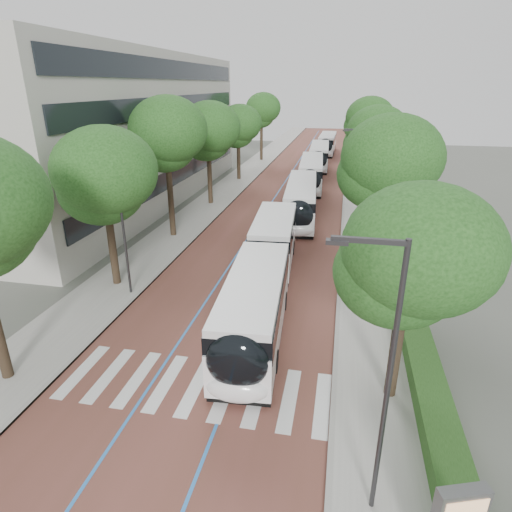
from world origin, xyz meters
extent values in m
plane|color=#51544C|center=(0.00, 0.00, 0.00)|extent=(160.00, 160.00, 0.00)
cube|color=brown|center=(0.00, 40.00, 0.01)|extent=(11.00, 140.00, 0.02)
cube|color=gray|center=(-7.50, 40.00, 0.06)|extent=(4.00, 140.00, 0.12)
cube|color=gray|center=(7.50, 40.00, 0.06)|extent=(4.00, 140.00, 0.12)
cube|color=gray|center=(-5.60, 40.00, 0.06)|extent=(0.20, 140.00, 0.14)
cube|color=gray|center=(5.60, 40.00, 0.06)|extent=(0.20, 140.00, 0.14)
cube|color=silver|center=(-4.80, 1.00, 0.03)|extent=(0.55, 3.60, 0.01)
cube|color=silver|center=(-3.55, 1.00, 0.03)|extent=(0.55, 3.60, 0.01)
cube|color=silver|center=(-2.30, 1.00, 0.03)|extent=(0.55, 3.60, 0.01)
cube|color=silver|center=(-1.05, 1.00, 0.03)|extent=(0.55, 3.60, 0.01)
cube|color=silver|center=(0.20, 1.00, 0.03)|extent=(0.55, 3.60, 0.01)
cube|color=silver|center=(1.45, 1.00, 0.03)|extent=(0.55, 3.60, 0.01)
cube|color=silver|center=(2.70, 1.00, 0.03)|extent=(0.55, 3.60, 0.01)
cube|color=silver|center=(3.95, 1.00, 0.03)|extent=(0.55, 3.60, 0.01)
cube|color=silver|center=(5.20, 1.00, 0.03)|extent=(0.55, 3.60, 0.01)
cube|color=blue|center=(-1.60, 40.00, 0.02)|extent=(0.12, 126.00, 0.01)
cube|color=blue|center=(1.60, 40.00, 0.02)|extent=(0.12, 126.00, 0.01)
cube|color=#AAA69D|center=(-19.50, 28.00, 7.00)|extent=(18.00, 40.00, 14.00)
cube|color=black|center=(-10.45, 28.00, 3.00)|extent=(0.12, 38.00, 1.60)
cube|color=black|center=(-10.45, 28.00, 6.20)|extent=(0.12, 38.00, 1.60)
cube|color=black|center=(-10.45, 28.00, 9.40)|extent=(0.12, 38.00, 1.60)
cube|color=black|center=(-10.45, 28.00, 12.40)|extent=(0.12, 38.00, 1.60)
cube|color=#1C4116|center=(9.10, 0.00, 0.52)|extent=(1.20, 14.00, 0.80)
cylinder|color=#2D2D30|center=(6.80, -3.00, 4.12)|extent=(0.14, 0.14, 8.00)
cube|color=#2D2D30|center=(6.00, -3.00, 8.02)|extent=(1.70, 0.12, 0.12)
cube|color=#2D2D30|center=(5.30, -3.00, 7.94)|extent=(0.50, 0.20, 0.10)
cylinder|color=#2D2D30|center=(6.80, 22.00, 4.12)|extent=(0.14, 0.14, 8.00)
cube|color=#2D2D30|center=(6.00, 22.00, 8.02)|extent=(1.70, 0.12, 0.12)
cube|color=#2D2D30|center=(5.30, 22.00, 7.94)|extent=(0.50, 0.20, 0.10)
cylinder|color=#2D2D30|center=(-6.10, 8.00, 4.12)|extent=(0.14, 0.14, 8.00)
cylinder|color=black|center=(-7.50, 9.00, 2.23)|extent=(0.44, 0.44, 4.46)
ellipsoid|color=#194014|center=(-7.50, 9.00, 6.29)|extent=(5.62, 5.62, 4.77)
cylinder|color=black|center=(-7.50, 18.00, 2.68)|extent=(0.44, 0.44, 5.36)
ellipsoid|color=#194014|center=(-7.50, 18.00, 7.56)|extent=(5.64, 5.64, 4.79)
cylinder|color=black|center=(-7.50, 28.00, 2.42)|extent=(0.44, 0.44, 4.83)
ellipsoid|color=#194014|center=(-7.50, 28.00, 6.81)|extent=(5.73, 5.73, 4.87)
cylinder|color=black|center=(-7.50, 40.00, 2.22)|extent=(0.44, 0.44, 4.43)
ellipsoid|color=#194014|center=(-7.50, 40.00, 6.25)|extent=(5.22, 5.22, 4.43)
cylinder|color=black|center=(-7.50, 55.00, 2.58)|extent=(0.44, 0.44, 5.17)
ellipsoid|color=#194014|center=(-7.50, 55.00, 7.28)|extent=(5.28, 5.28, 4.49)
cylinder|color=black|center=(7.70, 2.00, 1.98)|extent=(0.44, 0.44, 3.96)
ellipsoid|color=#194014|center=(7.70, 2.00, 5.58)|extent=(5.20, 5.20, 4.42)
cylinder|color=black|center=(7.70, 14.00, 2.37)|extent=(0.44, 0.44, 4.75)
ellipsoid|color=#194014|center=(7.70, 14.00, 6.69)|extent=(5.82, 5.82, 4.95)
cylinder|color=black|center=(7.70, 28.00, 2.38)|extent=(0.44, 0.44, 4.75)
ellipsoid|color=#194014|center=(7.70, 28.00, 6.70)|extent=(5.44, 5.44, 4.62)
cylinder|color=black|center=(7.70, 44.00, 2.44)|extent=(0.44, 0.44, 4.87)
ellipsoid|color=#194014|center=(7.70, 44.00, 6.86)|extent=(5.81, 5.81, 4.94)
cylinder|color=black|center=(1.46, 9.92, 1.77)|extent=(2.36, 1.05, 2.30)
cube|color=white|center=(1.81, 4.80, 1.26)|extent=(3.13, 9.51, 1.82)
cube|color=black|center=(1.81, 4.80, 2.40)|extent=(3.15, 9.32, 0.97)
cube|color=silver|center=(1.81, 4.80, 3.04)|extent=(3.07, 9.32, 0.31)
cube|color=black|center=(1.81, 4.80, 0.17)|extent=(3.05, 9.13, 0.35)
cube|color=white|center=(1.17, 14.23, 1.26)|extent=(3.02, 7.89, 1.82)
cube|color=black|center=(1.17, 14.23, 2.40)|extent=(3.05, 7.74, 0.97)
cube|color=silver|center=(1.17, 14.23, 3.04)|extent=(2.96, 7.73, 0.31)
cube|color=black|center=(1.17, 14.23, 0.17)|extent=(2.95, 7.58, 0.35)
ellipsoid|color=black|center=(2.11, 0.28, 2.00)|extent=(2.42, 1.26, 2.28)
ellipsoid|color=white|center=(2.12, 0.23, 0.86)|extent=(2.41, 1.16, 1.14)
cylinder|color=black|center=(0.83, 2.45, 0.50)|extent=(0.37, 1.02, 1.00)
cylinder|color=black|center=(3.09, 2.60, 0.50)|extent=(0.37, 1.02, 1.00)
cylinder|color=black|center=(-0.07, 15.82, 0.50)|extent=(0.37, 1.02, 1.00)
cylinder|color=black|center=(2.18, 15.97, 0.50)|extent=(0.37, 1.02, 1.00)
cylinder|color=black|center=(0.47, 7.80, 0.50)|extent=(0.37, 1.02, 1.00)
cylinder|color=black|center=(2.73, 7.95, 0.50)|extent=(0.37, 1.02, 1.00)
cube|color=white|center=(1.85, 24.95, 1.26)|extent=(3.31, 12.14, 1.82)
cube|color=black|center=(1.85, 24.95, 2.40)|extent=(3.33, 11.90, 0.97)
cube|color=silver|center=(1.85, 24.95, 3.04)|extent=(3.24, 11.90, 0.31)
cube|color=black|center=(1.85, 24.95, 0.17)|extent=(3.22, 11.66, 0.35)
ellipsoid|color=black|center=(2.24, 19.11, 2.00)|extent=(2.42, 1.26, 2.28)
ellipsoid|color=white|center=(2.25, 19.06, 0.86)|extent=(2.41, 1.16, 1.14)
cylinder|color=black|center=(0.96, 21.28, 0.50)|extent=(0.37, 1.02, 1.00)
cylinder|color=black|center=(3.22, 21.43, 0.50)|extent=(0.37, 1.02, 1.00)
cylinder|color=black|center=(0.46, 28.66, 0.50)|extent=(0.37, 1.02, 1.00)
cylinder|color=black|center=(2.72, 28.82, 0.50)|extent=(0.37, 1.02, 1.00)
cube|color=white|center=(1.70, 37.74, 1.26)|extent=(3.17, 12.12, 1.82)
cube|color=black|center=(1.70, 37.74, 2.40)|extent=(3.20, 11.88, 0.97)
cube|color=silver|center=(1.70, 37.74, 3.04)|extent=(3.11, 11.88, 0.31)
cube|color=black|center=(1.70, 37.74, 0.17)|extent=(3.09, 11.64, 0.35)
ellipsoid|color=black|center=(2.03, 31.90, 2.00)|extent=(2.41, 1.23, 2.28)
ellipsoid|color=white|center=(2.04, 31.85, 0.86)|extent=(2.40, 1.13, 1.14)
cylinder|color=black|center=(0.78, 34.08, 0.50)|extent=(0.36, 1.02, 1.00)
cylinder|color=black|center=(3.04, 34.21, 0.50)|extent=(0.36, 1.02, 1.00)
cylinder|color=black|center=(0.36, 41.47, 0.50)|extent=(0.36, 1.02, 1.00)
cylinder|color=black|center=(2.62, 41.59, 0.50)|extent=(0.36, 1.02, 1.00)
cube|color=white|center=(1.79, 50.66, 1.26)|extent=(2.95, 12.09, 1.82)
cube|color=black|center=(1.79, 50.66, 2.40)|extent=(2.99, 11.85, 0.97)
cube|color=silver|center=(1.79, 50.66, 3.04)|extent=(2.90, 11.84, 0.31)
cube|color=black|center=(1.79, 50.66, 0.17)|extent=(2.89, 11.60, 0.35)
ellipsoid|color=black|center=(2.01, 44.82, 2.00)|extent=(2.39, 1.19, 2.28)
ellipsoid|color=white|center=(2.01, 44.77, 0.86)|extent=(2.39, 1.09, 1.14)
cylinder|color=black|center=(0.80, 47.02, 0.50)|extent=(0.34, 1.01, 1.00)
cylinder|color=black|center=(3.05, 47.11, 0.50)|extent=(0.34, 1.01, 1.00)
cylinder|color=black|center=(0.51, 54.42, 0.50)|extent=(0.34, 1.01, 1.00)
cylinder|color=black|center=(2.77, 54.50, 0.50)|extent=(0.34, 1.01, 1.00)
cube|color=white|center=(2.27, 64.59, 1.26)|extent=(2.63, 12.03, 1.82)
cube|color=black|center=(2.27, 64.59, 2.40)|extent=(2.67, 11.79, 0.97)
cube|color=silver|center=(2.27, 64.59, 3.04)|extent=(2.58, 11.79, 0.31)
cube|color=black|center=(2.27, 64.59, 0.17)|extent=(2.58, 11.55, 0.35)
ellipsoid|color=black|center=(2.20, 58.74, 2.00)|extent=(2.36, 1.13, 2.28)
ellipsoid|color=white|center=(2.20, 58.69, 0.86)|extent=(2.36, 1.03, 1.14)
cylinder|color=black|center=(1.10, 61.00, 0.50)|extent=(0.31, 1.00, 1.00)
cylinder|color=black|center=(3.36, 60.98, 0.50)|extent=(0.31, 1.00, 1.00)
cylinder|color=black|center=(1.18, 68.40, 0.50)|extent=(0.31, 1.00, 1.00)
cylinder|color=black|center=(3.44, 68.38, 0.50)|extent=(0.31, 1.00, 1.00)
camera|label=1|loc=(5.31, -12.07, 11.19)|focal=30.00mm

